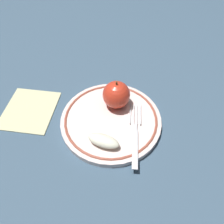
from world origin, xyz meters
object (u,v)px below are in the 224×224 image
at_px(plate, 112,120).
at_px(apple_red_whole, 116,95).
at_px(apple_slice_front, 104,141).
at_px(napkin_folded, 29,110).
at_px(fork, 135,135).

height_order(plate, apple_red_whole, apple_red_whole).
height_order(plate, apple_slice_front, apple_slice_front).
bearing_deg(apple_slice_front, napkin_folded, 170.72).
xyz_separation_m(apple_red_whole, fork, (-0.02, 0.10, -0.03)).
distance_m(apple_red_whole, fork, 0.11).
bearing_deg(apple_red_whole, apple_slice_front, 64.37).
distance_m(fork, napkin_folded, 0.27).
xyz_separation_m(fork, napkin_folded, (0.23, -0.14, -0.02)).
relative_size(apple_red_whole, apple_slice_front, 1.07).
distance_m(apple_red_whole, apple_slice_front, 0.12).
relative_size(apple_slice_front, fork, 0.41).
bearing_deg(apple_red_whole, fork, 101.67).
relative_size(apple_red_whole, napkin_folded, 0.54).
bearing_deg(napkin_folded, apple_slice_front, 138.44).
distance_m(apple_red_whole, napkin_folded, 0.22).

